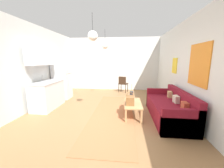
% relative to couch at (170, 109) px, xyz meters
% --- Properties ---
extents(ground_plane, '(5.34, 8.25, 0.10)m').
position_rel_couch_xyz_m(ground_plane, '(-1.93, -0.27, -0.33)').
color(ground_plane, '#996D44').
extents(wall_back, '(4.94, 0.13, 2.79)m').
position_rel_couch_xyz_m(wall_back, '(-1.94, 3.60, 1.11)').
color(wall_back, silver).
rests_on(wall_back, ground_plane).
extents(wall_right, '(0.12, 7.85, 2.79)m').
position_rel_couch_xyz_m(wall_right, '(0.49, -0.27, 1.12)').
color(wall_right, silver).
rests_on(wall_right, ground_plane).
extents(wall_left, '(0.12, 7.85, 2.79)m').
position_rel_couch_xyz_m(wall_left, '(-4.35, -0.27, 1.12)').
color(wall_left, silver).
rests_on(wall_left, ground_plane).
extents(area_rug, '(1.22, 3.79, 0.01)m').
position_rel_couch_xyz_m(area_rug, '(-1.64, 0.09, -0.27)').
color(area_rug, '#B26B42').
rests_on(area_rug, ground_plane).
extents(couch, '(0.86, 2.06, 0.79)m').
position_rel_couch_xyz_m(couch, '(0.00, 0.00, 0.00)').
color(couch, maroon).
rests_on(couch, ground_plane).
extents(coffee_table, '(0.48, 1.03, 0.40)m').
position_rel_couch_xyz_m(coffee_table, '(-1.04, 0.07, 0.07)').
color(coffee_table, tan).
rests_on(coffee_table, ground_plane).
extents(bamboo_vase, '(0.11, 0.11, 0.47)m').
position_rel_couch_xyz_m(bamboo_vase, '(-1.07, 0.43, 0.25)').
color(bamboo_vase, '#2D2D33').
rests_on(bamboo_vase, coffee_table).
extents(handbag, '(0.23, 0.31, 0.35)m').
position_rel_couch_xyz_m(handbag, '(-1.14, -0.10, 0.24)').
color(handbag, brown).
rests_on(handbag, coffee_table).
extents(refrigerator, '(0.66, 0.60, 1.68)m').
position_rel_couch_xyz_m(refrigerator, '(-3.93, 1.59, 0.57)').
color(refrigerator, white).
rests_on(refrigerator, ground_plane).
extents(kitchen_counter, '(0.63, 1.25, 2.02)m').
position_rel_couch_xyz_m(kitchen_counter, '(-3.93, 0.45, 0.47)').
color(kitchen_counter, silver).
rests_on(kitchen_counter, ground_plane).
extents(accent_chair, '(0.52, 0.51, 0.81)m').
position_rel_couch_xyz_m(accent_chair, '(-1.40, 2.90, 0.19)').
color(accent_chair, '#382619').
rests_on(accent_chair, ground_plane).
extents(pendant_lamp_near, '(0.26, 0.26, 0.69)m').
position_rel_couch_xyz_m(pendant_lamp_near, '(-2.13, -0.20, 1.96)').
color(pendant_lamp_near, black).
extents(pendant_lamp_far, '(0.25, 0.25, 0.75)m').
position_rel_couch_xyz_m(pendant_lamp_far, '(-2.09, 1.62, 1.89)').
color(pendant_lamp_far, black).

